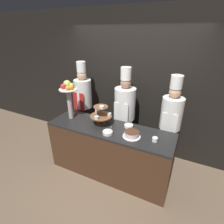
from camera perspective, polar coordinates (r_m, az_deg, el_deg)
ground_plane at (r=3.26m, az=-3.50°, el=-22.13°), size 14.00×14.00×0.00m
wall_back at (r=3.54m, az=6.33°, el=8.67°), size 10.00×0.06×2.80m
buffet_counter at (r=3.16m, az=-0.82°, el=-12.56°), size 2.12×0.64×0.93m
tiered_stand at (r=2.92m, az=-3.62°, el=-0.78°), size 0.37×0.37×0.37m
fruit_pedestal at (r=3.14m, az=-14.00°, el=6.06°), size 0.32×0.32×0.69m
cake_round at (r=2.67m, az=6.44°, el=-7.19°), size 0.27×0.27×0.09m
cup_white at (r=2.63m, az=13.83°, el=-8.69°), size 0.08×0.08×0.06m
serving_bowl_near at (r=2.73m, az=-1.43°, el=-6.71°), size 0.16×0.16×0.15m
serving_bowl_far at (r=2.92m, az=5.47°, el=-4.54°), size 0.15×0.15×0.15m
chef_left at (r=3.75m, az=-9.26°, el=3.54°), size 0.35×0.35×1.85m
chef_center_left at (r=3.34m, az=4.16°, el=0.35°), size 0.39×0.39×1.82m
chef_center_right at (r=3.17m, az=18.53°, el=-2.72°), size 0.36×0.36×1.77m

